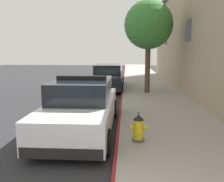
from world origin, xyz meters
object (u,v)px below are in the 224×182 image
object	(u,v)px
parked_car_silver_ahead	(108,77)
street_tree	(149,25)
fire_hydrant	(138,128)
police_cruiser	(82,107)

from	to	relation	value
parked_car_silver_ahead	street_tree	bearing A→B (deg)	-40.95
parked_car_silver_ahead	street_tree	distance (m)	4.30
fire_hydrant	street_tree	xyz separation A→B (m)	(0.83, 7.46, 3.27)
street_tree	fire_hydrant	bearing A→B (deg)	-96.38
parked_car_silver_ahead	fire_hydrant	distance (m)	9.59
police_cruiser	fire_hydrant	distance (m)	2.01
fire_hydrant	street_tree	world-z (taller)	street_tree
fire_hydrant	street_tree	distance (m)	8.19
police_cruiser	street_tree	world-z (taller)	street_tree
police_cruiser	fire_hydrant	xyz separation A→B (m)	(1.65, -1.12, -0.26)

